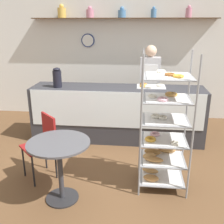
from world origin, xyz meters
The scene contains 9 objects.
ground_plane centered at (0.00, 0.00, 0.00)m, with size 14.00×14.00×0.00m, color brown.
back_wall centered at (0.00, 2.72, 1.37)m, with size 10.00×0.30×2.70m.
display_counter centered at (0.00, 1.39, 0.49)m, with size 3.02×0.65×0.97m.
pastry_rack centered at (0.68, -0.02, 0.76)m, with size 0.60×0.52×1.74m.
person_worker centered at (0.57, 1.88, 0.91)m, with size 0.37×0.23×1.65m.
cafe_table centered at (-0.51, -0.43, 0.57)m, with size 0.72×0.72×0.76m.
cafe_chair centered at (-0.88, 0.06, 0.54)m, with size 0.54×0.54×0.88m.
coffee_carafe centered at (-1.04, 1.29, 1.13)m, with size 0.15×0.15×0.34m.
donut_tray_counter centered at (0.55, 1.47, 0.99)m, with size 0.49×0.34×0.05m.
Camera 1 is at (0.37, -3.04, 2.04)m, focal length 42.00 mm.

